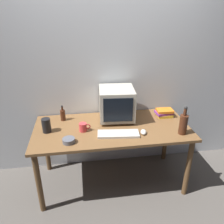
# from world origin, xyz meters

# --- Properties ---
(ground_plane) EXTENTS (6.00, 6.00, 0.00)m
(ground_plane) POSITION_xyz_m (0.00, 0.00, 0.00)
(ground_plane) COLOR #56514C
(back_wall) EXTENTS (4.00, 0.08, 2.50)m
(back_wall) POSITION_xyz_m (0.00, 0.45, 1.25)
(back_wall) COLOR silver
(back_wall) RESTS_ON ground
(desk) EXTENTS (1.67, 0.78, 0.74)m
(desk) POSITION_xyz_m (0.00, 0.00, 0.66)
(desk) COLOR brown
(desk) RESTS_ON ground
(crt_monitor) EXTENTS (0.41, 0.41, 0.37)m
(crt_monitor) POSITION_xyz_m (0.08, 0.18, 0.93)
(crt_monitor) COLOR #B2AD9E
(crt_monitor) RESTS_ON desk
(keyboard) EXTENTS (0.43, 0.20, 0.02)m
(keyboard) POSITION_xyz_m (0.04, -0.17, 0.75)
(keyboard) COLOR beige
(keyboard) RESTS_ON desk
(computer_mouse) EXTENTS (0.08, 0.11, 0.04)m
(computer_mouse) POSITION_xyz_m (0.30, -0.18, 0.76)
(computer_mouse) COLOR beige
(computer_mouse) RESTS_ON desk
(bottle_tall) EXTENTS (0.08, 0.08, 0.31)m
(bottle_tall) POSITION_xyz_m (0.69, -0.24, 0.86)
(bottle_tall) COLOR #472314
(bottle_tall) RESTS_ON desk
(bottle_short) EXTENTS (0.06, 0.06, 0.18)m
(bottle_short) POSITION_xyz_m (-0.53, 0.25, 0.81)
(bottle_short) COLOR #472314
(bottle_short) RESTS_ON desk
(book_stack) EXTENTS (0.21, 0.17, 0.09)m
(book_stack) POSITION_xyz_m (0.65, 0.18, 0.78)
(book_stack) COLOR gold
(book_stack) RESTS_ON desk
(mug) EXTENTS (0.12, 0.08, 0.09)m
(mug) POSITION_xyz_m (-0.31, -0.04, 0.79)
(mug) COLOR #CC383D
(mug) RESTS_ON desk
(cd_spindle) EXTENTS (0.12, 0.12, 0.04)m
(cd_spindle) POSITION_xyz_m (-0.46, -0.24, 0.76)
(cd_spindle) COLOR #595B66
(cd_spindle) RESTS_ON desk
(metal_canister) EXTENTS (0.09, 0.09, 0.15)m
(metal_canister) POSITION_xyz_m (-0.68, 0.00, 0.82)
(metal_canister) COLOR black
(metal_canister) RESTS_ON desk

